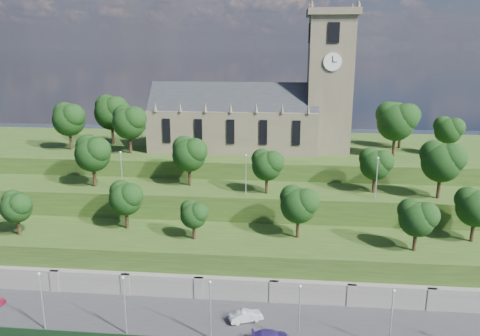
# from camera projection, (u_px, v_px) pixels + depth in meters

# --- Properties ---
(promenade) EXTENTS (160.00, 12.00, 2.00)m
(promenade) POSITION_uv_depth(u_px,v_px,m) (232.00, 329.00, 57.33)
(promenade) COLOR #2D2D30
(promenade) RESTS_ON ground
(retaining_wall) EXTENTS (160.00, 2.10, 5.00)m
(retaining_wall) POSITION_uv_depth(u_px,v_px,m) (237.00, 294.00, 62.71)
(retaining_wall) COLOR slate
(retaining_wall) RESTS_ON ground
(embankment_lower) EXTENTS (160.00, 12.00, 8.00)m
(embankment_lower) POSITION_uv_depth(u_px,v_px,m) (241.00, 263.00, 68.13)
(embankment_lower) COLOR #294316
(embankment_lower) RESTS_ON ground
(embankment_upper) EXTENTS (160.00, 10.00, 12.00)m
(embankment_upper) POSITION_uv_depth(u_px,v_px,m) (247.00, 223.00, 78.22)
(embankment_upper) COLOR #294316
(embankment_upper) RESTS_ON ground
(hilltop) EXTENTS (160.00, 32.00, 15.00)m
(hilltop) POSITION_uv_depth(u_px,v_px,m) (255.00, 180.00, 98.07)
(hilltop) COLOR #294316
(hilltop) RESTS_ON ground
(church) EXTENTS (38.60, 12.35, 27.60)m
(church) POSITION_uv_depth(u_px,v_px,m) (259.00, 111.00, 90.34)
(church) COLOR brown
(church) RESTS_ON hilltop
(trees_lower) EXTENTS (70.12, 9.00, 7.77)m
(trees_lower) POSITION_uv_depth(u_px,v_px,m) (273.00, 206.00, 65.76)
(trees_lower) COLOR black
(trees_lower) RESTS_ON embankment_lower
(trees_upper) EXTENTS (61.56, 8.78, 8.92)m
(trees_upper) POSITION_uv_depth(u_px,v_px,m) (265.00, 157.00, 74.23)
(trees_upper) COLOR black
(trees_upper) RESTS_ON embankment_upper
(trees_hilltop) EXTENTS (77.66, 16.13, 10.16)m
(trees_hilltop) POSITION_uv_depth(u_px,v_px,m) (238.00, 118.00, 89.50)
(trees_hilltop) COLOR black
(trees_hilltop) RESTS_ON hilltop
(lamp_posts_promenade) EXTENTS (60.36, 0.36, 7.38)m
(lamp_posts_promenade) POSITION_uv_depth(u_px,v_px,m) (210.00, 305.00, 52.82)
(lamp_posts_promenade) COLOR #B2B2B7
(lamp_posts_promenade) RESTS_ON promenade
(lamp_posts_upper) EXTENTS (40.36, 0.36, 6.53)m
(lamp_posts_upper) POSITION_uv_depth(u_px,v_px,m) (246.00, 171.00, 72.85)
(lamp_posts_upper) COLOR #B2B2B7
(lamp_posts_upper) RESTS_ON embankment_upper
(car_middle) EXTENTS (4.40, 2.96, 1.37)m
(car_middle) POSITION_uv_depth(u_px,v_px,m) (246.00, 316.00, 57.23)
(car_middle) COLOR #AFB0B4
(car_middle) RESTS_ON promenade
(car_right) EXTENTS (4.53, 2.33, 1.26)m
(car_right) POSITION_uv_depth(u_px,v_px,m) (270.00, 336.00, 53.30)
(car_right) COLOR navy
(car_right) RESTS_ON promenade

